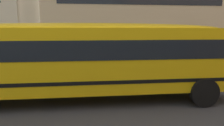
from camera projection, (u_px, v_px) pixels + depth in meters
The scene contains 2 objects.
sidewalk_far at pixel (35, 62), 17.17m from camera, with size 120.00×3.00×0.01m, color gray.
school_bus at pixel (75, 55), 7.83m from camera, with size 12.41×3.03×2.77m.
Camera 1 is at (3.64, -9.31, 2.59)m, focal length 35.63 mm.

